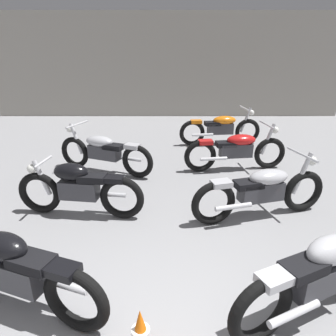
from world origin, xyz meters
The scene contains 8 objects.
back_wall centered at (0.00, 10.19, 1.80)m, with size 12.70×0.24×3.60m, color #9E998E.
motorcycle_left_row_0 centered at (-1.43, 0.88, 0.46)m, with size 1.89×0.80×0.88m.
motorcycle_left_row_1 centered at (-1.33, 2.71, 0.46)m, with size 1.97×0.50×0.88m.
motorcycle_left_row_2 centered at (-1.30, 4.47, 0.45)m, with size 2.05×1.01×0.97m.
motorcycle_right_row_0 centered at (1.39, 0.82, 0.46)m, with size 1.83×0.95×0.88m.
motorcycle_right_row_1 centered at (1.39, 2.65, 0.45)m, with size 2.12×0.85×0.97m.
motorcycle_right_row_2 centered at (1.42, 4.59, 0.45)m, with size 2.17×0.68×0.97m.
motorcycle_right_row_3 centered at (1.39, 6.42, 0.45)m, with size 2.17×0.68×0.97m.
Camera 1 is at (0.01, -1.43, 2.41)m, focal length 32.66 mm.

